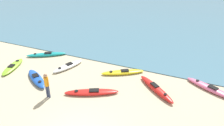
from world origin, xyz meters
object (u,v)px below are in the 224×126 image
kayak_on_sand_1 (46,54)px  kayak_on_sand_8 (91,92)px  kayak_on_sand_6 (123,72)px  person_near_foreground (47,84)px  kayak_on_sand_0 (156,88)px  kayak_on_sand_5 (36,78)px  kayak_on_sand_7 (68,66)px  kayak_on_sand_4 (210,88)px  kayak_on_sand_3 (13,67)px

kayak_on_sand_1 → kayak_on_sand_8: 7.30m
kayak_on_sand_6 → person_near_foreground: bearing=-125.1°
kayak_on_sand_0 → person_near_foreground: person_near_foreground is taller
kayak_on_sand_5 → kayak_on_sand_1: bearing=118.8°
kayak_on_sand_8 → person_near_foreground: size_ratio=2.02×
kayak_on_sand_0 → person_near_foreground: (-6.16, -3.47, 0.82)m
kayak_on_sand_5 → person_near_foreground: 2.59m
kayak_on_sand_1 → kayak_on_sand_6: (7.36, -0.20, -0.02)m
kayak_on_sand_1 → person_near_foreground: (4.06, -4.89, 0.85)m
kayak_on_sand_0 → kayak_on_sand_1: 10.31m
kayak_on_sand_8 → kayak_on_sand_6: bearing=73.9°
person_near_foreground → kayak_on_sand_7: bearing=105.5°
kayak_on_sand_4 → kayak_on_sand_8: bearing=-153.5°
kayak_on_sand_0 → kayak_on_sand_1: kayak_on_sand_0 is taller
kayak_on_sand_3 → kayak_on_sand_4: bearing=11.5°
kayak_on_sand_4 → person_near_foreground: person_near_foreground is taller
kayak_on_sand_1 → kayak_on_sand_6: bearing=-1.6°
kayak_on_sand_0 → kayak_on_sand_5: bearing=-165.2°
kayak_on_sand_5 → kayak_on_sand_4: bearing=17.6°
kayak_on_sand_4 → kayak_on_sand_6: 6.20m
kayak_on_sand_3 → person_near_foreground: 5.54m
kayak_on_sand_0 → kayak_on_sand_3: kayak_on_sand_0 is taller
kayak_on_sand_1 → kayak_on_sand_7: 3.18m
kayak_on_sand_7 → kayak_on_sand_6: bearing=11.2°
kayak_on_sand_0 → kayak_on_sand_8: bearing=-151.6°
kayak_on_sand_0 → kayak_on_sand_1: (-10.22, 1.42, -0.03)m
kayak_on_sand_4 → kayak_on_sand_8: 7.97m
kayak_on_sand_8 → kayak_on_sand_1: bearing=151.6°
kayak_on_sand_5 → person_near_foreground: size_ratio=1.69×
kayak_on_sand_4 → person_near_foreground: 10.75m
kayak_on_sand_0 → kayak_on_sand_6: size_ratio=0.98×
kayak_on_sand_6 → kayak_on_sand_0: bearing=-23.1°
kayak_on_sand_3 → kayak_on_sand_6: size_ratio=0.93×
kayak_on_sand_1 → kayak_on_sand_3: 3.06m
kayak_on_sand_7 → kayak_on_sand_8: 4.18m
kayak_on_sand_3 → kayak_on_sand_8: kayak_on_sand_8 is taller
kayak_on_sand_4 → kayak_on_sand_8: (-7.14, -3.55, -0.02)m
kayak_on_sand_5 → kayak_on_sand_8: bearing=1.5°
kayak_on_sand_4 → kayak_on_sand_5: 12.15m
kayak_on_sand_8 → person_near_foreground: (-2.36, -1.42, 0.86)m
kayak_on_sand_6 → kayak_on_sand_8: 3.41m
kayak_on_sand_0 → kayak_on_sand_7: 7.23m
kayak_on_sand_0 → kayak_on_sand_7: size_ratio=1.06×
kayak_on_sand_3 → person_near_foreground: size_ratio=1.68×
kayak_on_sand_6 → kayak_on_sand_8: bearing=-106.1°
kayak_on_sand_7 → kayak_on_sand_4: bearing=6.2°
kayak_on_sand_3 → kayak_on_sand_5: (3.01, -0.71, 0.04)m
kayak_on_sand_5 → person_near_foreground: bearing=-32.0°
kayak_on_sand_4 → kayak_on_sand_8: size_ratio=0.97×
kayak_on_sand_4 → person_near_foreground: size_ratio=1.95×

